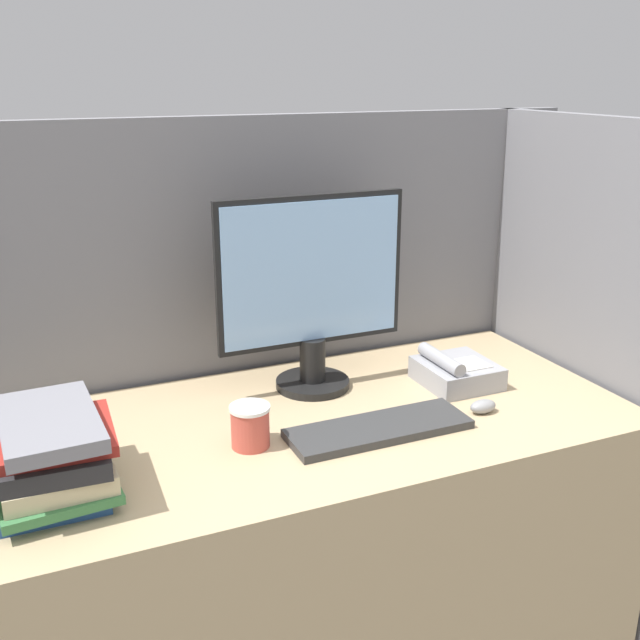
% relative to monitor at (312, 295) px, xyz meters
% --- Properties ---
extents(cubicle_panel_rear, '(1.96, 0.04, 1.46)m').
position_rel_monitor_xyz_m(cubicle_panel_rear, '(-0.08, 0.22, -0.29)').
color(cubicle_panel_rear, slate).
rests_on(cubicle_panel_rear, ground_plane).
extents(cubicle_panel_right, '(0.04, 0.78, 1.46)m').
position_rel_monitor_xyz_m(cubicle_panel_right, '(0.74, -0.15, -0.29)').
color(cubicle_panel_right, slate).
rests_on(cubicle_panel_right, ground_plane).
extents(desk, '(1.56, 0.72, 0.77)m').
position_rel_monitor_xyz_m(desk, '(-0.08, -0.18, -0.64)').
color(desk, tan).
rests_on(desk, ground_plane).
extents(monitor, '(0.50, 0.19, 0.51)m').
position_rel_monitor_xyz_m(monitor, '(0.00, 0.00, 0.00)').
color(monitor, black).
rests_on(monitor, desk).
extents(keyboard, '(0.43, 0.14, 0.02)m').
position_rel_monitor_xyz_m(keyboard, '(0.04, -0.31, -0.24)').
color(keyboard, '#333333').
rests_on(keyboard, desk).
extents(mouse, '(0.07, 0.04, 0.03)m').
position_rel_monitor_xyz_m(mouse, '(0.32, -0.32, -0.24)').
color(mouse, gray).
rests_on(mouse, desk).
extents(coffee_cup, '(0.09, 0.09, 0.10)m').
position_rel_monitor_xyz_m(coffee_cup, '(-0.26, -0.25, -0.20)').
color(coffee_cup, '#BF4C3F').
rests_on(coffee_cup, desk).
extents(book_stack, '(0.26, 0.30, 0.17)m').
position_rel_monitor_xyz_m(book_stack, '(-0.68, -0.29, -0.17)').
color(book_stack, '#264C8C').
rests_on(book_stack, desk).
extents(desk_telephone, '(0.19, 0.19, 0.10)m').
position_rel_monitor_xyz_m(desk_telephone, '(0.36, -0.14, -0.22)').
color(desk_telephone, '#99999E').
rests_on(desk_telephone, desk).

